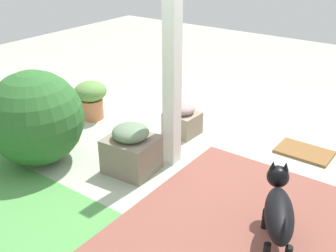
{
  "coord_description": "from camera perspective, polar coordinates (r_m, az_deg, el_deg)",
  "views": [
    {
      "loc": [
        -1.92,
        3.03,
        2.17
      ],
      "look_at": [
        0.21,
        0.09,
        0.43
      ],
      "focal_mm": 43.41,
      "sensor_mm": 36.0,
      "label": 1
    }
  ],
  "objects": [
    {
      "name": "stone_planter_nearest",
      "position": [
        4.77,
        2.02,
        0.92
      ],
      "size": [
        0.39,
        0.34,
        0.38
      ],
      "color": "gray",
      "rests_on": "ground"
    },
    {
      "name": "dog",
      "position": [
        3.17,
        15.28,
        -11.22
      ],
      "size": [
        0.48,
        0.76,
        0.54
      ],
      "color": "black",
      "rests_on": "ground"
    },
    {
      "name": "stone_planter_mid",
      "position": [
        4.02,
        -5.17,
        -3.32
      ],
      "size": [
        0.51,
        0.47,
        0.5
      ],
      "color": "gray",
      "rests_on": "ground"
    },
    {
      "name": "doormat",
      "position": [
        4.65,
        18.58,
        -3.47
      ],
      "size": [
        0.58,
        0.38,
        0.03
      ],
      "primitive_type": "cube",
      "rotation": [
        0.0,
        0.0,
        -0.01
      ],
      "color": "brown",
      "rests_on": "ground"
    },
    {
      "name": "porch_pillar",
      "position": [
        3.86,
        0.58,
        8.39
      ],
      "size": [
        0.14,
        0.14,
        2.05
      ],
      "primitive_type": "cube",
      "color": "white",
      "rests_on": "ground"
    },
    {
      "name": "ground_plane",
      "position": [
        4.19,
        3.02,
        -5.62
      ],
      "size": [
        12.0,
        12.0,
        0.0
      ],
      "primitive_type": "plane",
      "color": "#A5B099"
    },
    {
      "name": "brick_path",
      "position": [
        3.32,
        9.17,
        -15.42
      ],
      "size": [
        1.8,
        2.4,
        0.02
      ],
      "primitive_type": "cube",
      "color": "brown",
      "rests_on": "ground"
    },
    {
      "name": "terracotta_pot_broad",
      "position": [
        5.23,
        -10.77,
        3.97
      ],
      "size": [
        0.41,
        0.41,
        0.49
      ],
      "color": "#CA754F",
      "rests_on": "ground"
    },
    {
      "name": "round_shrub",
      "position": [
        4.27,
        -18.11,
        1.06
      ],
      "size": [
        0.97,
        0.97,
        0.97
      ],
      "primitive_type": "sphere",
      "color": "#2B6029",
      "rests_on": "ground"
    }
  ]
}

